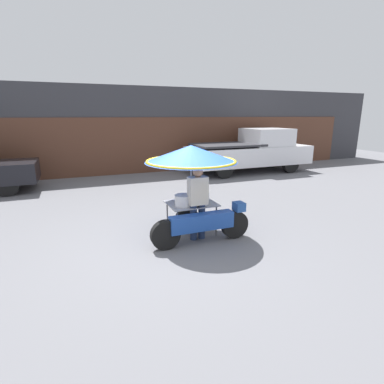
% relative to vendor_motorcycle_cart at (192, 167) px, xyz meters
% --- Properties ---
extents(ground_plane, '(36.00, 36.00, 0.00)m').
position_rel_vendor_motorcycle_cart_xyz_m(ground_plane, '(-0.43, -0.27, -1.47)').
color(ground_plane, slate).
extents(shopfront_building, '(28.00, 2.06, 3.68)m').
position_rel_vendor_motorcycle_cart_xyz_m(shopfront_building, '(-0.43, 8.40, 0.36)').
color(shopfront_building, '#38383D').
rests_on(shopfront_building, ground).
extents(vendor_motorcycle_cart, '(2.07, 1.89, 1.90)m').
position_rel_vendor_motorcycle_cart_xyz_m(vendor_motorcycle_cart, '(0.00, 0.00, 0.00)').
color(vendor_motorcycle_cart, black).
rests_on(vendor_motorcycle_cart, ground).
extents(vendor_person, '(0.38, 0.22, 1.51)m').
position_rel_vendor_motorcycle_cart_xyz_m(vendor_person, '(0.01, -0.27, -0.63)').
color(vendor_person, navy).
rests_on(vendor_person, ground).
extents(pickup_truck, '(5.50, 1.93, 1.91)m').
position_rel_vendor_motorcycle_cart_xyz_m(pickup_truck, '(5.17, 5.79, -0.54)').
color(pickup_truck, black).
rests_on(pickup_truck, ground).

